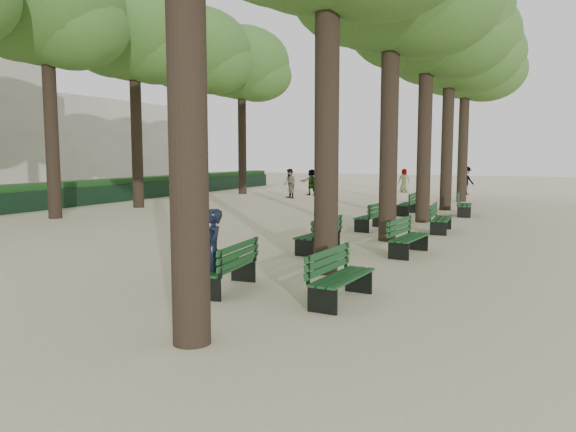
% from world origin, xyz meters
% --- Properties ---
extents(ground, '(120.00, 120.00, 0.00)m').
position_xyz_m(ground, '(0.00, 0.00, 0.00)').
color(ground, beige).
rests_on(ground, ground).
extents(tree_central_3, '(6.00, 6.00, 9.95)m').
position_xyz_m(tree_central_3, '(1.50, 13.00, 7.65)').
color(tree_central_3, '#33261C').
rests_on(tree_central_3, ground).
extents(tree_central_4, '(6.00, 6.00, 9.95)m').
position_xyz_m(tree_central_4, '(1.50, 18.00, 7.65)').
color(tree_central_4, '#33261C').
rests_on(tree_central_4, ground).
extents(tree_central_5, '(6.00, 6.00, 9.95)m').
position_xyz_m(tree_central_5, '(1.50, 23.00, 7.65)').
color(tree_central_5, '#33261C').
rests_on(tree_central_5, ground).
extents(tree_far_2, '(6.00, 6.00, 10.45)m').
position_xyz_m(tree_far_2, '(-12.00, 8.00, 8.14)').
color(tree_far_2, '#33261C').
rests_on(tree_far_2, ground).
extents(tree_far_3, '(6.00, 6.00, 10.45)m').
position_xyz_m(tree_far_3, '(-12.00, 13.00, 8.14)').
color(tree_far_3, '#33261C').
rests_on(tree_far_3, ground).
extents(tree_far_4, '(6.00, 6.00, 10.45)m').
position_xyz_m(tree_far_4, '(-12.00, 18.00, 8.14)').
color(tree_far_4, '#33261C').
rests_on(tree_far_4, ground).
extents(tree_far_5, '(6.00, 6.00, 10.45)m').
position_xyz_m(tree_far_5, '(-12.00, 23.00, 8.14)').
color(tree_far_5, '#33261C').
rests_on(tree_far_5, ground).
extents(bench_left_0, '(0.75, 1.85, 0.92)m').
position_xyz_m(bench_left_0, '(0.37, 0.76, 0.27)').
color(bench_left_0, black).
rests_on(bench_left_0, ground).
extents(bench_left_1, '(0.72, 1.84, 0.92)m').
position_xyz_m(bench_left_1, '(0.37, 5.36, 0.27)').
color(bench_left_1, black).
rests_on(bench_left_1, ground).
extents(bench_left_2, '(0.75, 1.85, 0.92)m').
position_xyz_m(bench_left_2, '(0.37, 10.10, 0.27)').
color(bench_left_2, black).
rests_on(bench_left_2, ground).
extents(bench_left_3, '(0.62, 1.81, 0.92)m').
position_xyz_m(bench_left_3, '(0.37, 15.29, 0.27)').
color(bench_left_3, black).
rests_on(bench_left_3, ground).
extents(bench_right_0, '(0.69, 1.83, 0.92)m').
position_xyz_m(bench_right_0, '(2.63, 0.88, 0.27)').
color(bench_right_0, black).
rests_on(bench_right_0, ground).
extents(bench_right_1, '(0.73, 1.85, 0.92)m').
position_xyz_m(bench_right_1, '(2.63, 5.93, 0.27)').
color(bench_right_1, black).
rests_on(bench_right_1, ground).
extents(bench_right_2, '(0.69, 1.83, 0.92)m').
position_xyz_m(bench_right_2, '(2.63, 10.50, 0.27)').
color(bench_right_2, black).
rests_on(bench_right_2, ground).
extents(bench_right_3, '(0.77, 1.85, 0.92)m').
position_xyz_m(bench_right_3, '(2.63, 15.90, 0.27)').
color(bench_right_3, black).
rests_on(bench_right_3, ground).
extents(man_with_map, '(0.68, 0.70, 1.59)m').
position_xyz_m(man_with_map, '(0.32, 0.35, 0.80)').
color(man_with_map, black).
rests_on(man_with_map, ground).
extents(pedestrian_b, '(1.03, 1.07, 1.76)m').
position_xyz_m(pedestrian_b, '(1.03, 28.27, 0.88)').
color(pedestrian_b, '#262628').
rests_on(pedestrian_b, ground).
extents(pedestrian_d, '(0.83, 0.54, 1.57)m').
position_xyz_m(pedestrian_d, '(-3.00, 28.83, 0.78)').
color(pedestrian_d, '#262628').
rests_on(pedestrian_d, ground).
extents(pedestrian_e, '(1.19, 1.35, 1.60)m').
position_xyz_m(pedestrian_e, '(-7.58, 23.84, 0.80)').
color(pedestrian_e, '#262628').
rests_on(pedestrian_e, ground).
extents(pedestrian_a, '(0.86, 0.77, 1.70)m').
position_xyz_m(pedestrian_a, '(-7.74, 21.01, 0.85)').
color(pedestrian_a, '#262628').
rests_on(pedestrian_a, ground).
extents(fence, '(0.08, 42.00, 0.90)m').
position_xyz_m(fence, '(-15.00, 11.00, 0.45)').
color(fence, black).
rests_on(fence, ground).
extents(hedge, '(1.20, 42.00, 1.20)m').
position_xyz_m(hedge, '(-15.70, 11.00, 0.60)').
color(hedge, '#163F18').
rests_on(hedge, ground).
extents(building_far, '(12.00, 16.00, 7.00)m').
position_xyz_m(building_far, '(-33.00, 30.00, 3.50)').
color(building_far, '#B7B2A3').
rests_on(building_far, ground).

